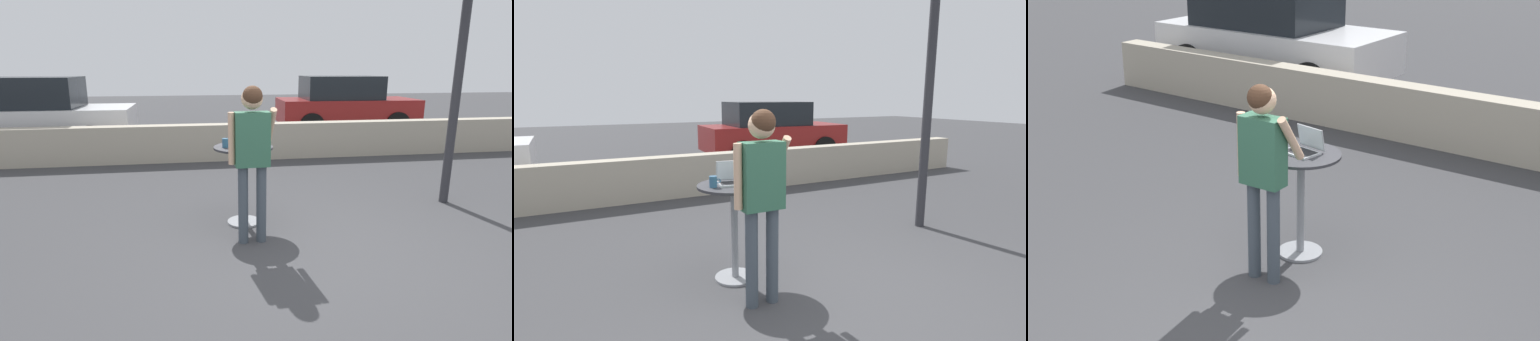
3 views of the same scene
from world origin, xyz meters
TOP-DOWN VIEW (x-y plane):
  - ground_plane at (0.00, 0.00)m, footprint 50.00×50.00m
  - pavement_kerb at (0.00, 4.76)m, footprint 13.44×0.35m
  - cafe_table at (-0.56, 1.17)m, footprint 0.71×0.71m
  - laptop at (-0.55, 1.21)m, footprint 0.34×0.31m
  - coffee_mug at (-0.77, 1.14)m, footprint 0.11×0.07m
  - standing_person at (-0.53, 0.59)m, footprint 0.51×0.38m
  - parked_car_further_down at (3.27, 7.76)m, footprint 4.02×1.95m
  - street_lamp at (2.41, 1.51)m, footprint 0.32×0.32m

SIDE VIEW (x-z plane):
  - ground_plane at x=0.00m, z-range 0.00..0.00m
  - pavement_kerb at x=0.00m, z-range 0.00..0.75m
  - cafe_table at x=-0.56m, z-range 0.19..1.16m
  - parked_car_further_down at x=3.27m, z-range 0.01..1.66m
  - laptop at x=-0.55m, z-range 0.91..1.13m
  - coffee_mug at x=-0.77m, z-range 0.97..1.08m
  - standing_person at x=-0.53m, z-range 0.23..1.95m
  - street_lamp at x=2.41m, z-range 0.63..5.02m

